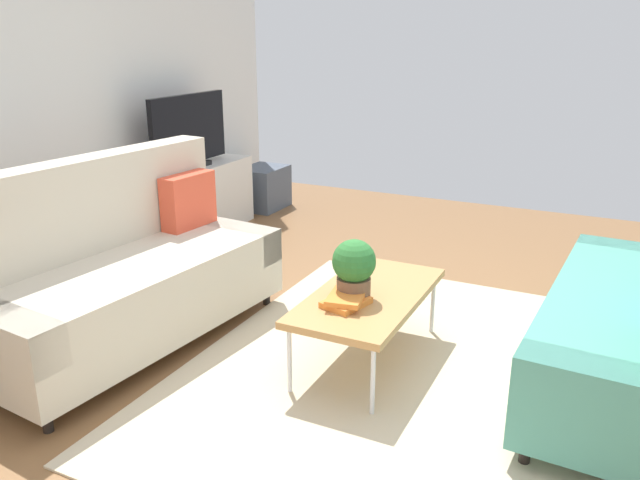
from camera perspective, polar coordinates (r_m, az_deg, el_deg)
ground_plane at (r=3.67m, az=5.56°, el=-11.39°), size 7.68×7.68×0.00m
area_rug at (r=3.64m, az=6.88°, el=-11.56°), size 2.90×2.20×0.01m
couch_beige at (r=3.98m, az=-17.11°, el=-2.67°), size 1.97×1.02×1.10m
coffee_table at (r=3.57m, az=4.35°, el=-5.15°), size 1.10×0.56×0.42m
tv_console at (r=5.96m, az=-11.39°, el=3.41°), size 1.40×0.44×0.64m
tv at (r=5.82m, az=-11.62°, el=9.42°), size 1.00×0.20×0.64m
storage_trunk at (r=6.81m, az=-5.07°, el=4.67°), size 0.52×0.40×0.44m
potted_plant at (r=3.43m, az=3.05°, el=-2.46°), size 0.24×0.24×0.33m
table_book_0 at (r=3.39m, az=2.34°, el=-5.60°), size 0.28×0.23×0.03m
table_book_1 at (r=3.38m, az=2.35°, el=-5.14°), size 0.27×0.22×0.03m
vase_0 at (r=5.47m, az=-15.75°, el=6.02°), size 0.08×0.08×0.15m
vase_1 at (r=5.57m, az=-14.79°, el=6.50°), size 0.13×0.13×0.18m
bottle_0 at (r=5.65m, az=-12.84°, el=7.07°), size 0.04×0.04×0.23m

